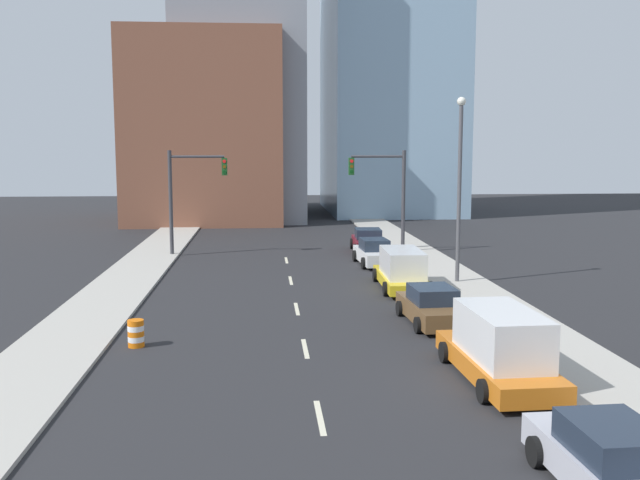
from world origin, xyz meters
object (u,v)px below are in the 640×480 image
object	(u,v)px
street_lamp	(460,178)
box_truck_yellow	(402,270)
traffic_signal_right	(389,188)
traffic_barrel	(136,333)
box_truck_orange	(500,348)
sedan_white	(374,253)
sedan_silver	(612,464)
sedan_brown	(432,307)
traffic_signal_left	(186,189)
sedan_maroon	(368,241)

from	to	relation	value
street_lamp	box_truck_yellow	world-z (taller)	street_lamp
traffic_signal_right	traffic_barrel	bearing A→B (deg)	-120.74
street_lamp	box_truck_orange	xyz separation A→B (m)	(-2.91, -15.10, -4.32)
sedan_white	sedan_silver	bearing A→B (deg)	-92.19
box_truck_orange	sedan_white	bearing A→B (deg)	89.20
traffic_barrel	sedan_silver	world-z (taller)	sedan_silver
sedan_silver	sedan_brown	world-z (taller)	sedan_silver
traffic_barrel	sedan_white	world-z (taller)	sedan_white
traffic_signal_left	box_truck_yellow	xyz separation A→B (m)	(11.59, -11.77, -3.34)
sedan_white	sedan_maroon	size ratio (longest dim) A/B	1.01
traffic_signal_left	sedan_silver	distance (m)	35.00
box_truck_yellow	sedan_white	bearing A→B (deg)	93.24
box_truck_orange	sedan_maroon	xyz separation A→B (m)	(0.04, 26.63, -0.33)
traffic_signal_left	box_truck_yellow	world-z (taller)	traffic_signal_left
street_lamp	box_truck_yellow	size ratio (longest dim) A/B	1.57
box_truck_yellow	sedan_maroon	distance (m)	12.62
street_lamp	sedan_brown	world-z (taller)	street_lamp
traffic_barrel	street_lamp	bearing A→B (deg)	36.36
street_lamp	sedan_silver	xyz separation A→B (m)	(-3.00, -22.13, -4.67)
street_lamp	sedan_white	bearing A→B (deg)	118.18
traffic_signal_right	sedan_maroon	distance (m)	3.86
traffic_signal_left	box_truck_orange	world-z (taller)	traffic_signal_left
sedan_white	traffic_barrel	bearing A→B (deg)	-126.13
traffic_signal_left	box_truck_yellow	size ratio (longest dim) A/B	1.12
street_lamp	sedan_white	size ratio (longest dim) A/B	2.01
traffic_signal_right	traffic_signal_left	bearing A→B (deg)	180.00
traffic_signal_left	street_lamp	size ratio (longest dim) A/B	0.72
street_lamp	sedan_white	xyz separation A→B (m)	(-3.30, 6.16, -4.65)
box_truck_yellow	sedan_maroon	world-z (taller)	box_truck_yellow
box_truck_orange	sedan_maroon	distance (m)	26.63
street_lamp	box_truck_yellow	bearing A→B (deg)	-160.29
sedan_white	sedan_maroon	xyz separation A→B (m)	(0.43, 5.36, -0.00)
sedan_silver	sedan_white	xyz separation A→B (m)	(-0.30, 28.29, 0.02)
traffic_signal_left	sedan_silver	xyz separation A→B (m)	(11.67, -32.80, -3.59)
sedan_maroon	traffic_barrel	bearing A→B (deg)	-114.52
street_lamp	box_truck_orange	world-z (taller)	street_lamp
traffic_signal_left	sedan_maroon	distance (m)	12.36
street_lamp	sedan_white	world-z (taller)	street_lamp
traffic_signal_right	sedan_silver	bearing A→B (deg)	-92.33
box_truck_yellow	sedan_white	size ratio (longest dim) A/B	1.28
traffic_barrel	sedan_maroon	size ratio (longest dim) A/B	0.21
sedan_silver	sedan_maroon	world-z (taller)	sedan_maroon
traffic_signal_right	street_lamp	xyz separation A→B (m)	(1.66, -10.67, 1.08)
traffic_signal_right	sedan_maroon	size ratio (longest dim) A/B	1.45
box_truck_orange	traffic_signal_right	bearing A→B (deg)	85.39
sedan_silver	sedan_brown	bearing A→B (deg)	89.18
box_truck_yellow	traffic_barrel	bearing A→B (deg)	-138.52
traffic_barrel	box_truck_orange	bearing A→B (deg)	-22.19
traffic_barrel	box_truck_orange	world-z (taller)	box_truck_orange
sedan_silver	sedan_white	bearing A→B (deg)	88.88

